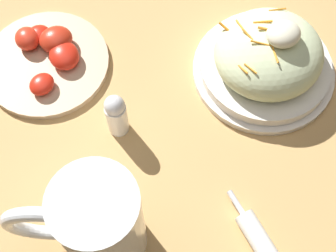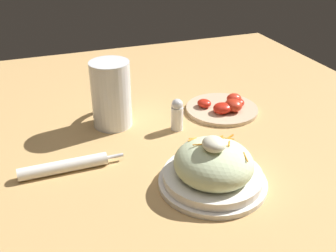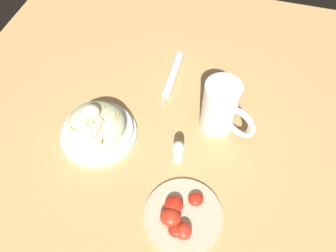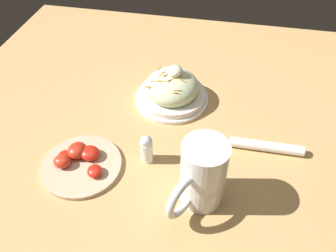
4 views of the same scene
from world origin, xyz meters
The scene contains 6 objects.
ground_plane centered at (0.00, 0.00, 0.00)m, with size 1.43×1.43×0.00m, color tan.
salad_plate centered at (0.20, 0.06, 0.04)m, with size 0.21×0.21×0.11m.
beer_mug centered at (-0.12, -0.07, 0.07)m, with size 0.16×0.11×0.17m.
napkin_roll centered at (0.06, -0.21, 0.01)m, with size 0.03×0.22×0.03m.
tomato_plate centered at (-0.08, 0.23, 0.01)m, with size 0.19×0.19×0.04m.
salt_shaker centered at (-0.03, 0.07, 0.04)m, with size 0.03×0.03×0.08m.
Camera 2 is at (0.78, -0.25, 0.49)m, focal length 43.43 mm.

